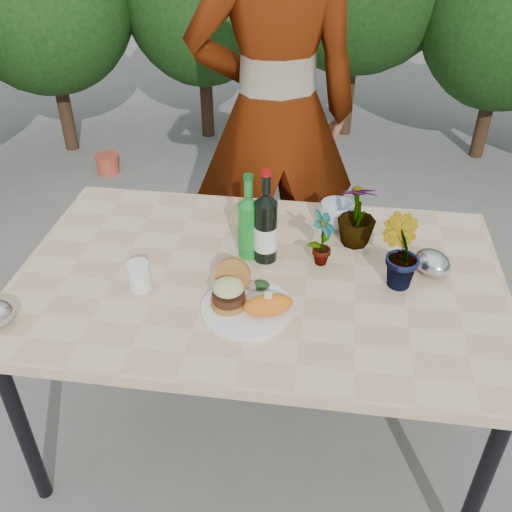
# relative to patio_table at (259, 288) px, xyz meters

# --- Properties ---
(ground) EXTENTS (80.00, 80.00, 0.00)m
(ground) POSITION_rel_patio_table_xyz_m (0.00, 0.00, -0.69)
(ground) COLOR slate
(ground) RESTS_ON ground
(patio_table) EXTENTS (1.60, 1.00, 0.75)m
(patio_table) POSITION_rel_patio_table_xyz_m (0.00, 0.00, 0.00)
(patio_table) COLOR beige
(patio_table) RESTS_ON ground
(shrub_hedge) EXTENTS (6.88, 5.24, 2.17)m
(shrub_hedge) POSITION_rel_patio_table_xyz_m (0.05, 1.67, 0.43)
(shrub_hedge) COLOR #382316
(shrub_hedge) RESTS_ON ground
(dinner_plate) EXTENTS (0.28, 0.28, 0.01)m
(dinner_plate) POSITION_rel_patio_table_xyz_m (-0.01, -0.18, 0.06)
(dinner_plate) COLOR white
(dinner_plate) RESTS_ON patio_table
(burger_stack) EXTENTS (0.11, 0.16, 0.11)m
(burger_stack) POSITION_rel_patio_table_xyz_m (-0.07, -0.17, 0.12)
(burger_stack) COLOR #B7722D
(burger_stack) RESTS_ON dinner_plate
(sweet_potato) EXTENTS (0.17, 0.12, 0.06)m
(sweet_potato) POSITION_rel_patio_table_xyz_m (0.05, -0.20, 0.10)
(sweet_potato) COLOR orange
(sweet_potato) RESTS_ON dinner_plate
(grilled_veg) EXTENTS (0.08, 0.05, 0.03)m
(grilled_veg) POSITION_rel_patio_table_xyz_m (0.00, -0.09, 0.09)
(grilled_veg) COLOR olive
(grilled_veg) RESTS_ON dinner_plate
(wine_bottle) EXTENTS (0.08, 0.08, 0.33)m
(wine_bottle) POSITION_rel_patio_table_xyz_m (0.01, 0.09, 0.18)
(wine_bottle) COLOR black
(wine_bottle) RESTS_ON patio_table
(sparkling_water) EXTENTS (0.07, 0.07, 0.31)m
(sparkling_water) POSITION_rel_patio_table_xyz_m (-0.05, 0.11, 0.17)
(sparkling_water) COLOR #188426
(sparkling_water) RESTS_ON patio_table
(plastic_cup) EXTENTS (0.07, 0.07, 0.09)m
(plastic_cup) POSITION_rel_patio_table_xyz_m (-0.37, -0.12, 0.10)
(plastic_cup) COLOR white
(plastic_cup) RESTS_ON patio_table
(seedling_left) EXTENTS (0.11, 0.13, 0.21)m
(seedling_left) POSITION_rel_patio_table_xyz_m (0.20, 0.09, 0.16)
(seedling_left) COLOR #295A1E
(seedling_left) RESTS_ON patio_table
(seedling_mid) EXTENTS (0.17, 0.16, 0.24)m
(seedling_mid) POSITION_rel_patio_table_xyz_m (0.44, 0.01, 0.18)
(seedling_mid) COLOR #1D531C
(seedling_mid) RESTS_ON patio_table
(seedling_right) EXTENTS (0.14, 0.14, 0.24)m
(seedling_right) POSITION_rel_patio_table_xyz_m (0.31, 0.23, 0.18)
(seedling_right) COLOR #28571D
(seedling_right) RESTS_ON patio_table
(blue_bowl) EXTENTS (0.15, 0.15, 0.10)m
(blue_bowl) POSITION_rel_patio_table_xyz_m (0.24, 0.33, 0.11)
(blue_bowl) COLOR silver
(blue_bowl) RESTS_ON patio_table
(foil_packet_right) EXTENTS (0.16, 0.17, 0.08)m
(foil_packet_right) POSITION_rel_patio_table_xyz_m (0.56, 0.09, 0.10)
(foil_packet_right) COLOR #B7BABE
(foil_packet_right) RESTS_ON patio_table
(person) EXTENTS (0.82, 0.64, 1.98)m
(person) POSITION_rel_patio_table_xyz_m (-0.04, 0.78, 0.30)
(person) COLOR #9D694E
(person) RESTS_ON ground
(terracotta_pot) EXTENTS (0.17, 0.17, 0.14)m
(terracotta_pot) POSITION_rel_patio_table_xyz_m (-1.37, 2.03, -0.62)
(terracotta_pot) COLOR #C44832
(terracotta_pot) RESTS_ON ground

